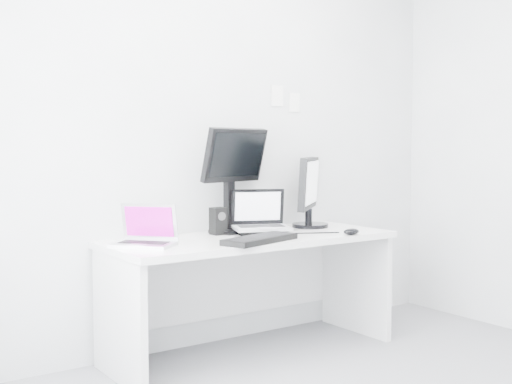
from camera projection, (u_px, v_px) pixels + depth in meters
back_wall at (221, 135)px, 4.30m from camera, size 3.60×0.00×3.60m
desk at (251, 295)px, 4.08m from camera, size 1.80×0.70×0.73m
macbook at (143, 224)px, 3.62m from camera, size 0.40×0.40×0.24m
speaker at (218, 221)px, 4.12m from camera, size 0.10×0.10×0.17m
dell_laptop at (262, 211)px, 4.14m from camera, size 0.42×0.38×0.29m
rear_monitor at (233, 179)px, 4.21m from camera, size 0.53×0.30×0.68m
samsung_monitor at (310, 191)px, 4.48m from camera, size 0.56×0.54×0.49m
keyboard at (260, 239)px, 3.80m from camera, size 0.53×0.31×0.03m
mouse at (351, 232)px, 4.11m from camera, size 0.13×0.10×0.04m
wall_note_0 at (277, 96)px, 4.53m from camera, size 0.10×0.00×0.14m
wall_note_1 at (294, 103)px, 4.62m from camera, size 0.09×0.00×0.13m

